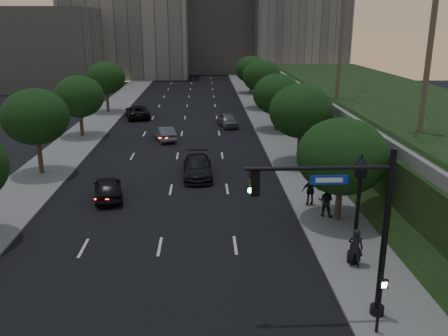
{
  "coord_description": "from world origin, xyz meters",
  "views": [
    {
      "loc": [
        2.44,
        -17.84,
        11.29
      ],
      "look_at": [
        3.5,
        7.39,
        3.6
      ],
      "focal_mm": 38.0,
      "sensor_mm": 36.0,
      "label": 1
    }
  ],
  "objects_px": {
    "pedestrian_c": "(311,191)",
    "sedan_far_left": "(137,112)",
    "pedestrian_b": "(326,201)",
    "sedan_far_right": "(227,120)",
    "traffic_signal_mast": "(357,234)",
    "sedan_near_right": "(198,167)",
    "street_lamp": "(357,215)",
    "pedestrian_a": "(356,248)",
    "sedan_near_left": "(108,188)",
    "sedan_mid_left": "(165,133)"
  },
  "relations": [
    {
      "from": "sedan_near_right",
      "to": "pedestrian_a",
      "type": "distance_m",
      "value": 16.55
    },
    {
      "from": "sedan_far_left",
      "to": "sedan_far_right",
      "type": "height_order",
      "value": "sedan_far_left"
    },
    {
      "from": "sedan_near_left",
      "to": "sedan_far_right",
      "type": "xyz_separation_m",
      "value": [
        9.16,
        22.98,
        -0.0
      ]
    },
    {
      "from": "pedestrian_a",
      "to": "pedestrian_c",
      "type": "relative_size",
      "value": 1.01
    },
    {
      "from": "pedestrian_a",
      "to": "pedestrian_c",
      "type": "xyz_separation_m",
      "value": [
        -0.37,
        8.11,
        -0.01
      ]
    },
    {
      "from": "street_lamp",
      "to": "sedan_near_right",
      "type": "distance_m",
      "value": 16.34
    },
    {
      "from": "traffic_signal_mast",
      "to": "sedan_near_right",
      "type": "bearing_deg",
      "value": 108.72
    },
    {
      "from": "traffic_signal_mast",
      "to": "pedestrian_c",
      "type": "height_order",
      "value": "traffic_signal_mast"
    },
    {
      "from": "traffic_signal_mast",
      "to": "sedan_near_left",
      "type": "bearing_deg",
      "value": 131.02
    },
    {
      "from": "sedan_far_right",
      "to": "pedestrian_a",
      "type": "relative_size",
      "value": 2.31
    },
    {
      "from": "sedan_far_left",
      "to": "sedan_near_right",
      "type": "relative_size",
      "value": 1.06
    },
    {
      "from": "sedan_near_left",
      "to": "sedan_far_right",
      "type": "relative_size",
      "value": 1.01
    },
    {
      "from": "sedan_far_left",
      "to": "sedan_far_right",
      "type": "distance_m",
      "value": 12.37
    },
    {
      "from": "sedan_far_right",
      "to": "sedan_near_left",
      "type": "bearing_deg",
      "value": -122.53
    },
    {
      "from": "street_lamp",
      "to": "sedan_near_right",
      "type": "bearing_deg",
      "value": 118.46
    },
    {
      "from": "sedan_mid_left",
      "to": "pedestrian_a",
      "type": "bearing_deg",
      "value": 95.47
    },
    {
      "from": "sedan_far_right",
      "to": "pedestrian_b",
      "type": "distance_m",
      "value": 27.31
    },
    {
      "from": "sedan_far_right",
      "to": "pedestrian_c",
      "type": "distance_m",
      "value": 25.38
    },
    {
      "from": "pedestrian_a",
      "to": "pedestrian_c",
      "type": "bearing_deg",
      "value": -64.44
    },
    {
      "from": "pedestrian_a",
      "to": "sedan_mid_left",
      "type": "bearing_deg",
      "value": -44.51
    },
    {
      "from": "sedan_near_right",
      "to": "street_lamp",
      "type": "bearing_deg",
      "value": -63.37
    },
    {
      "from": "sedan_near_right",
      "to": "pedestrian_b",
      "type": "xyz_separation_m",
      "value": [
        7.8,
        -8.42,
        0.33
      ]
    },
    {
      "from": "sedan_mid_left",
      "to": "pedestrian_c",
      "type": "relative_size",
      "value": 2.29
    },
    {
      "from": "pedestrian_b",
      "to": "sedan_far_left",
      "type": "bearing_deg",
      "value": -39.04
    },
    {
      "from": "sedan_near_left",
      "to": "sedan_mid_left",
      "type": "distance_m",
      "value": 16.78
    },
    {
      "from": "sedan_far_left",
      "to": "sedan_near_left",
      "type": "bearing_deg",
      "value": 81.06
    },
    {
      "from": "pedestrian_a",
      "to": "sedan_near_right",
      "type": "bearing_deg",
      "value": -39.48
    },
    {
      "from": "sedan_near_left",
      "to": "sedan_far_left",
      "type": "relative_size",
      "value": 0.78
    },
    {
      "from": "street_lamp",
      "to": "sedan_far_left",
      "type": "xyz_separation_m",
      "value": [
        -15.51,
        38.46,
        -1.84
      ]
    },
    {
      "from": "pedestrian_b",
      "to": "street_lamp",
      "type": "bearing_deg",
      "value": 114.86
    },
    {
      "from": "street_lamp",
      "to": "sedan_far_right",
      "type": "distance_m",
      "value": 33.13
    },
    {
      "from": "sedan_far_right",
      "to": "pedestrian_a",
      "type": "xyz_separation_m",
      "value": [
        4.46,
        -33.16,
        0.36
      ]
    },
    {
      "from": "traffic_signal_mast",
      "to": "pedestrian_b",
      "type": "bearing_deg",
      "value": 81.56
    },
    {
      "from": "traffic_signal_mast",
      "to": "sedan_far_left",
      "type": "height_order",
      "value": "traffic_signal_mast"
    },
    {
      "from": "pedestrian_a",
      "to": "sedan_far_right",
      "type": "bearing_deg",
      "value": -59.42
    },
    {
      "from": "street_lamp",
      "to": "sedan_far_left",
      "type": "bearing_deg",
      "value": 111.97
    },
    {
      "from": "sedan_mid_left",
      "to": "sedan_far_left",
      "type": "relative_size",
      "value": 0.76
    },
    {
      "from": "sedan_far_right",
      "to": "pedestrian_a",
      "type": "bearing_deg",
      "value": -93.13
    },
    {
      "from": "street_lamp",
      "to": "sedan_far_right",
      "type": "xyz_separation_m",
      "value": [
        -4.53,
        32.77,
        -1.88
      ]
    },
    {
      "from": "pedestrian_b",
      "to": "pedestrian_c",
      "type": "bearing_deg",
      "value": -49.54
    },
    {
      "from": "pedestrian_c",
      "to": "sedan_far_left",
      "type": "bearing_deg",
      "value": -65.46
    },
    {
      "from": "sedan_near_left",
      "to": "sedan_mid_left",
      "type": "height_order",
      "value": "sedan_near_left"
    },
    {
      "from": "sedan_far_left",
      "to": "sedan_near_right",
      "type": "bearing_deg",
      "value": 95.26
    },
    {
      "from": "street_lamp",
      "to": "sedan_far_left",
      "type": "height_order",
      "value": "street_lamp"
    },
    {
      "from": "sedan_near_left",
      "to": "sedan_near_right",
      "type": "bearing_deg",
      "value": -155.48
    },
    {
      "from": "sedan_far_left",
      "to": "pedestrian_b",
      "type": "height_order",
      "value": "pedestrian_b"
    },
    {
      "from": "sedan_far_left",
      "to": "pedestrian_a",
      "type": "relative_size",
      "value": 2.97
    },
    {
      "from": "pedestrian_c",
      "to": "sedan_far_right",
      "type": "bearing_deg",
      "value": -82.3
    },
    {
      "from": "traffic_signal_mast",
      "to": "pedestrian_b",
      "type": "xyz_separation_m",
      "value": [
        1.5,
        10.14,
        -2.56
      ]
    },
    {
      "from": "pedestrian_b",
      "to": "pedestrian_a",
      "type": "bearing_deg",
      "value": 114.27
    }
  ]
}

